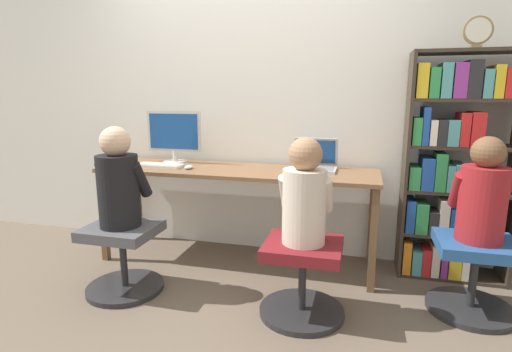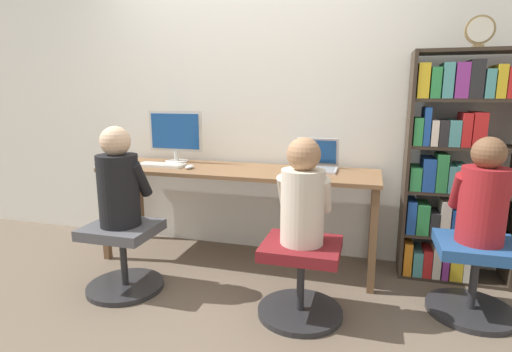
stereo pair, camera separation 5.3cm
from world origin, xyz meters
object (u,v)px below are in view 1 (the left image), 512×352
(person_at_laptop, at_px, (304,196))
(desk_clock, at_px, (478,31))
(keyboard, at_px, (160,165))
(person_near_shelf, at_px, (483,195))
(office_chair_right, at_px, (302,275))
(person_at_monitor, at_px, (118,182))
(laptop, at_px, (314,163))
(desktop_monitor, at_px, (174,136))
(office_chair_left, at_px, (123,255))
(bookshelf, at_px, (451,170))
(office_chair_side, at_px, (474,273))

(person_at_laptop, bearing_deg, desk_clock, 36.31)
(keyboard, bearing_deg, person_at_laptop, -25.31)
(desk_clock, relative_size, person_near_shelf, 0.31)
(office_chair_right, xyz_separation_m, person_at_monitor, (-1.26, -0.00, 0.52))
(person_at_monitor, xyz_separation_m, person_at_laptop, (1.26, 0.01, -0.01))
(office_chair_right, bearing_deg, person_near_shelf, 16.98)
(person_at_laptop, distance_m, desk_clock, 1.61)
(laptop, xyz_separation_m, person_at_monitor, (-1.22, -0.81, -0.05))
(keyboard, xyz_separation_m, person_at_laptop, (1.28, -0.60, -0.02))
(person_near_shelf, bearing_deg, desk_clock, 93.10)
(desktop_monitor, height_order, person_at_laptop, desktop_monitor)
(laptop, distance_m, office_chair_right, 0.99)
(office_chair_left, xyz_separation_m, person_at_laptop, (1.26, 0.01, 0.51))
(person_at_laptop, relative_size, bookshelf, 0.39)
(office_chair_left, xyz_separation_m, office_chair_side, (2.30, 0.32, 0.00))
(person_at_laptop, distance_m, bookshelf, 1.25)
(keyboard, distance_m, office_chair_side, 2.39)
(person_near_shelf, bearing_deg, office_chair_left, -171.91)
(office_chair_left, height_order, office_chair_right, same)
(desktop_monitor, xyz_separation_m, laptop, (1.21, -0.02, -0.18))
(office_chair_left, height_order, person_at_laptop, person_at_laptop)
(laptop, distance_m, office_chair_side, 1.32)
(office_chair_left, relative_size, person_at_monitor, 0.78)
(laptop, height_order, office_chair_side, laptop)
(desk_clock, distance_m, office_chair_side, 1.57)
(office_chair_right, distance_m, person_near_shelf, 1.20)
(laptop, bearing_deg, bookshelf, 0.78)
(laptop, height_order, keyboard, laptop)
(person_at_laptop, bearing_deg, bookshelf, 40.69)
(laptop, distance_m, desk_clock, 1.41)
(desktop_monitor, xyz_separation_m, keyboard, (-0.03, -0.22, -0.22))
(desktop_monitor, height_order, office_chair_side, desktop_monitor)
(person_at_monitor, bearing_deg, laptop, 33.66)
(bookshelf, bearing_deg, desktop_monitor, 179.85)
(office_chair_side, xyz_separation_m, person_near_shelf, (0.00, 0.00, 0.50))
(desktop_monitor, bearing_deg, person_at_monitor, -90.66)
(keyboard, relative_size, person_at_laptop, 0.60)
(desk_clock, bearing_deg, person_near_shelf, -86.90)
(office_chair_left, relative_size, person_near_shelf, 0.83)
(office_chair_left, distance_m, office_chair_side, 2.32)
(keyboard, distance_m, office_chair_right, 1.51)
(keyboard, relative_size, office_chair_side, 0.73)
(person_at_monitor, distance_m, person_near_shelf, 2.32)
(desktop_monitor, distance_m, office_chair_left, 1.12)
(office_chair_left, bearing_deg, office_chair_right, 0.41)
(office_chair_right, height_order, desk_clock, desk_clock)
(person_at_laptop, xyz_separation_m, bookshelf, (0.95, 0.82, 0.05))
(keyboard, height_order, person_near_shelf, person_near_shelf)
(office_chair_left, distance_m, person_near_shelf, 2.37)
(laptop, xyz_separation_m, office_chair_left, (-1.22, -0.82, -0.57))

